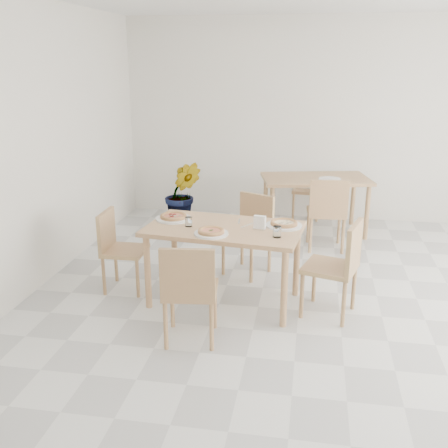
% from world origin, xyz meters
% --- Properties ---
extents(main_table, '(1.50, 0.96, 0.75)m').
position_xyz_m(main_table, '(-1.09, 0.52, 0.66)').
color(main_table, tan).
rests_on(main_table, ground).
extents(chair_south, '(0.47, 0.47, 0.86)m').
position_xyz_m(chair_south, '(-1.23, -0.30, 0.50)').
color(chair_south, tan).
rests_on(chair_south, ground).
extents(chair_north, '(0.56, 0.56, 0.85)m').
position_xyz_m(chair_north, '(-0.93, 1.31, 0.49)').
color(chair_north, tan).
rests_on(chair_north, ground).
extents(chair_west, '(0.41, 0.41, 0.81)m').
position_xyz_m(chair_west, '(-2.18, 0.62, 0.47)').
color(chair_west, tan).
rests_on(chair_west, ground).
extents(chair_east, '(0.55, 0.55, 0.89)m').
position_xyz_m(chair_east, '(-0.04, 0.40, 0.51)').
color(chair_east, tan).
rests_on(chair_east, ground).
extents(plate_margherita, '(0.30, 0.30, 0.02)m').
position_xyz_m(plate_margherita, '(-1.17, 0.28, 0.76)').
color(plate_margherita, white).
rests_on(plate_margherita, main_table).
extents(plate_mushroom, '(0.33, 0.33, 0.02)m').
position_xyz_m(plate_mushroom, '(-0.55, 0.62, 0.76)').
color(plate_mushroom, white).
rests_on(plate_mushroom, main_table).
extents(plate_pepperoni, '(0.34, 0.34, 0.02)m').
position_xyz_m(plate_pepperoni, '(-1.61, 0.66, 0.76)').
color(plate_pepperoni, white).
rests_on(plate_pepperoni, main_table).
extents(pizza_margherita, '(0.30, 0.30, 0.03)m').
position_xyz_m(pizza_margherita, '(-1.17, 0.28, 0.78)').
color(pizza_margherita, tan).
rests_on(pizza_margherita, plate_margherita).
extents(pizza_mushroom, '(0.26, 0.26, 0.03)m').
position_xyz_m(pizza_mushroom, '(-0.55, 0.62, 0.78)').
color(pizza_mushroom, tan).
rests_on(pizza_mushroom, plate_mushroom).
extents(pizza_pepperoni, '(0.34, 0.34, 0.03)m').
position_xyz_m(pizza_pepperoni, '(-1.61, 0.66, 0.78)').
color(pizza_pepperoni, tan).
rests_on(pizza_pepperoni, plate_pepperoni).
extents(tumbler_a, '(0.07, 0.07, 0.10)m').
position_xyz_m(tumbler_a, '(-0.59, 0.31, 0.80)').
color(tumbler_a, white).
rests_on(tumbler_a, main_table).
extents(tumbler_b, '(0.07, 0.07, 0.09)m').
position_xyz_m(tumbler_b, '(-1.42, 0.48, 0.79)').
color(tumbler_b, white).
rests_on(tumbler_b, main_table).
extents(napkin_holder, '(0.12, 0.08, 0.13)m').
position_xyz_m(napkin_holder, '(-0.76, 0.49, 0.81)').
color(napkin_holder, silver).
rests_on(napkin_holder, main_table).
extents(fork_a, '(0.10, 0.16, 0.01)m').
position_xyz_m(fork_a, '(-0.89, 0.58, 0.75)').
color(fork_a, silver).
rests_on(fork_a, main_table).
extents(fork_b, '(0.03, 0.17, 0.01)m').
position_xyz_m(fork_b, '(-0.98, 0.70, 0.75)').
color(fork_b, silver).
rests_on(fork_b, main_table).
extents(second_table, '(1.50, 1.05, 0.75)m').
position_xyz_m(second_table, '(-0.27, 2.78, 0.66)').
color(second_table, tan).
rests_on(second_table, ground).
extents(chair_back_s, '(0.48, 0.48, 0.90)m').
position_xyz_m(chair_back_s, '(-0.12, 2.10, 0.52)').
color(chair_back_s, tan).
rests_on(chair_back_s, ground).
extents(chair_back_n, '(0.43, 0.43, 0.80)m').
position_xyz_m(chair_back_n, '(-0.37, 3.53, 0.46)').
color(chair_back_n, tan).
rests_on(chair_back_n, ground).
extents(plate_empty, '(0.28, 0.28, 0.02)m').
position_xyz_m(plate_empty, '(-0.09, 2.66, 0.76)').
color(plate_empty, white).
rests_on(plate_empty, second_table).
extents(potted_plant, '(0.57, 0.50, 0.90)m').
position_xyz_m(potted_plant, '(-2.06, 2.80, 0.45)').
color(potted_plant, '#2D681F').
rests_on(potted_plant, ground).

